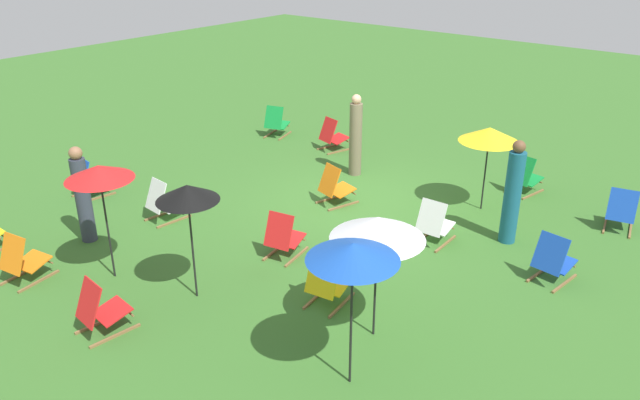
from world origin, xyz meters
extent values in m
plane|color=#386B28|center=(0.00, 0.00, 0.00)|extent=(40.00, 40.00, 0.00)
cube|color=olive|center=(-2.25, 0.44, 0.02)|extent=(0.06, 0.76, 0.04)
cube|color=olive|center=(-1.81, 0.45, 0.02)|extent=(0.06, 0.76, 0.04)
cube|color=white|center=(-2.03, 0.35, 0.27)|extent=(0.49, 0.44, 0.13)
cube|color=white|center=(-2.04, 0.65, 0.55)|extent=(0.49, 0.26, 0.57)
cylinder|color=olive|center=(-2.03, 0.15, 0.20)|extent=(0.44, 0.04, 0.03)
cube|color=olive|center=(-1.99, 3.14, 0.02)|extent=(0.14, 0.76, 0.04)
cube|color=olive|center=(-1.55, 3.20, 0.02)|extent=(0.14, 0.76, 0.04)
cube|color=yellow|center=(-1.76, 3.07, 0.27)|extent=(0.54, 0.50, 0.13)
cube|color=yellow|center=(-1.80, 3.36, 0.55)|extent=(0.51, 0.31, 0.57)
cylinder|color=olive|center=(-1.73, 2.87, 0.20)|extent=(0.44, 0.09, 0.03)
cube|color=olive|center=(-2.61, -2.67, 0.02)|extent=(0.19, 0.75, 0.04)
cube|color=olive|center=(-2.18, -2.76, 0.02)|extent=(0.19, 0.75, 0.04)
cube|color=#148C38|center=(-2.42, -2.82, 0.27)|extent=(0.56, 0.52, 0.13)
cube|color=#148C38|center=(-2.36, -2.52, 0.55)|extent=(0.52, 0.34, 0.57)
cylinder|color=olive|center=(-2.46, -3.01, 0.20)|extent=(0.44, 0.12, 0.03)
cube|color=olive|center=(-4.36, 0.44, 0.02)|extent=(0.14, 0.76, 0.04)
cube|color=olive|center=(-3.93, 0.38, 0.02)|extent=(0.14, 0.76, 0.04)
cube|color=#1947B7|center=(-4.16, 0.31, 0.27)|extent=(0.53, 0.49, 0.13)
cube|color=#1947B7|center=(-4.12, 0.60, 0.55)|extent=(0.51, 0.31, 0.57)
cylinder|color=olive|center=(-4.19, 0.11, 0.20)|extent=(0.44, 0.09, 0.03)
cube|color=olive|center=(-4.66, -2.22, 0.02)|extent=(0.19, 0.75, 0.04)
cube|color=olive|center=(-4.22, -2.13, 0.02)|extent=(0.19, 0.75, 0.04)
cube|color=#1947B7|center=(-4.42, -2.27, 0.27)|extent=(0.56, 0.52, 0.13)
cube|color=#1947B7|center=(-4.48, -1.98, 0.55)|extent=(0.52, 0.34, 0.57)
cylinder|color=olive|center=(-4.38, -2.47, 0.20)|extent=(0.44, 0.12, 0.03)
cylinder|color=olive|center=(3.89, 5.39, 0.20)|extent=(0.44, 0.03, 0.03)
cube|color=olive|center=(-0.51, 2.45, 0.02)|extent=(0.18, 0.75, 0.04)
cube|color=olive|center=(-0.07, 2.53, 0.02)|extent=(0.18, 0.75, 0.04)
cube|color=red|center=(-0.27, 2.40, 0.27)|extent=(0.55, 0.51, 0.13)
cube|color=red|center=(-0.33, 2.69, 0.55)|extent=(0.52, 0.33, 0.57)
cylinder|color=olive|center=(-0.23, 2.20, 0.20)|extent=(0.44, 0.11, 0.03)
cube|color=olive|center=(2.21, 2.90, 0.02)|extent=(0.11, 0.76, 0.04)
cube|color=olive|center=(2.65, 2.85, 0.02)|extent=(0.11, 0.76, 0.04)
cube|color=white|center=(2.42, 2.77, 0.27)|extent=(0.52, 0.48, 0.13)
cube|color=white|center=(2.45, 3.07, 0.55)|extent=(0.50, 0.29, 0.57)
cylinder|color=olive|center=(2.40, 2.58, 0.20)|extent=(0.44, 0.07, 0.03)
cube|color=olive|center=(0.12, 0.30, 0.02)|extent=(0.25, 0.74, 0.04)
cube|color=olive|center=(0.54, 0.17, 0.02)|extent=(0.25, 0.74, 0.04)
cube|color=orange|center=(0.30, 0.14, 0.27)|extent=(0.58, 0.55, 0.13)
cube|color=orange|center=(0.39, 0.43, 0.55)|extent=(0.53, 0.37, 0.57)
cylinder|color=olive|center=(0.25, -0.05, 0.20)|extent=(0.43, 0.15, 0.03)
cube|color=olive|center=(2.16, -2.24, 0.02)|extent=(0.24, 0.74, 0.04)
cube|color=olive|center=(2.58, -2.36, 0.02)|extent=(0.24, 0.74, 0.04)
cube|color=red|center=(2.35, -2.40, 0.27)|extent=(0.58, 0.55, 0.13)
cube|color=red|center=(2.43, -2.11, 0.55)|extent=(0.53, 0.37, 0.57)
cylinder|color=olive|center=(2.29, -2.59, 0.20)|extent=(0.43, 0.15, 0.03)
cube|color=olive|center=(-0.02, 5.71, 0.02)|extent=(0.12, 0.76, 0.04)
cube|color=olive|center=(0.42, 5.66, 0.02)|extent=(0.12, 0.76, 0.04)
cube|color=red|center=(0.19, 5.59, 0.27)|extent=(0.53, 0.48, 0.13)
cube|color=red|center=(0.22, 5.89, 0.55)|extent=(0.50, 0.30, 0.57)
cylinder|color=olive|center=(0.17, 5.39, 0.20)|extent=(0.44, 0.08, 0.03)
cube|color=olive|center=(4.32, 3.16, 0.02)|extent=(0.14, 0.76, 0.04)
cube|color=olive|center=(4.75, 3.11, 0.02)|extent=(0.14, 0.76, 0.04)
cube|color=#1947B7|center=(4.52, 3.04, 0.27)|extent=(0.53, 0.49, 0.13)
cube|color=#1947B7|center=(4.56, 3.33, 0.55)|extent=(0.51, 0.31, 0.57)
cylinder|color=olive|center=(4.49, 2.84, 0.20)|extent=(0.44, 0.09, 0.03)
cube|color=olive|center=(4.04, -2.30, 0.02)|extent=(0.25, 0.74, 0.04)
cube|color=olive|center=(4.46, -2.17, 0.02)|extent=(0.25, 0.74, 0.04)
cube|color=#148C38|center=(4.28, -2.33, 0.27)|extent=(0.58, 0.55, 0.13)
cube|color=#148C38|center=(4.20, -2.04, 0.55)|extent=(0.53, 0.37, 0.57)
cylinder|color=olive|center=(4.34, -2.52, 0.20)|extent=(0.43, 0.15, 0.03)
cube|color=olive|center=(2.16, 5.64, 0.02)|extent=(0.16, 0.76, 0.04)
cube|color=olive|center=(2.60, 5.71, 0.02)|extent=(0.16, 0.76, 0.04)
cube|color=orange|center=(2.40, 5.58, 0.27)|extent=(0.54, 0.51, 0.13)
cube|color=orange|center=(2.35, 5.88, 0.55)|extent=(0.51, 0.32, 0.57)
cylinder|color=olive|center=(2.43, 5.38, 0.20)|extent=(0.44, 0.10, 0.03)
cylinder|color=black|center=(-3.08, 4.40, 0.97)|extent=(0.03, 0.03, 1.93)
cone|color=#194CB2|center=(-3.08, 4.40, 1.85)|extent=(1.09, 1.09, 0.22)
cylinder|color=black|center=(-2.06, -1.37, 0.83)|extent=(0.03, 0.03, 1.66)
cone|color=yellow|center=(-2.06, -1.37, 1.55)|extent=(1.16, 1.16, 0.28)
cylinder|color=black|center=(-2.75, 3.41, 0.89)|extent=(0.03, 0.03, 1.78)
cone|color=white|center=(-2.75, 3.41, 1.65)|extent=(1.26, 1.26, 0.31)
cylinder|color=black|center=(-0.09, 4.31, 0.91)|extent=(0.03, 0.03, 1.82)
cone|color=black|center=(-0.09, 4.31, 1.73)|extent=(0.92, 0.92, 0.24)
cylinder|color=black|center=(1.39, 4.77, 0.95)|extent=(0.03, 0.03, 1.90)
cone|color=red|center=(1.39, 4.77, 1.81)|extent=(1.04, 1.04, 0.22)
cylinder|color=#72664C|center=(1.01, -1.29, 0.82)|extent=(0.38, 0.38, 1.64)
sphere|color=tan|center=(1.01, -1.29, 1.73)|extent=(0.21, 0.21, 0.21)
cylinder|color=#195972|center=(-3.03, -0.39, 0.84)|extent=(0.41, 0.41, 1.69)
sphere|color=brown|center=(-3.03, -0.39, 1.79)|extent=(0.22, 0.22, 0.22)
cylinder|color=#333847|center=(2.83, 4.31, 0.78)|extent=(0.30, 0.30, 1.55)
sphere|color=#936647|center=(2.83, 4.31, 1.66)|extent=(0.23, 0.23, 0.23)
camera|label=1|loc=(-6.68, 9.43, 5.26)|focal=35.00mm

